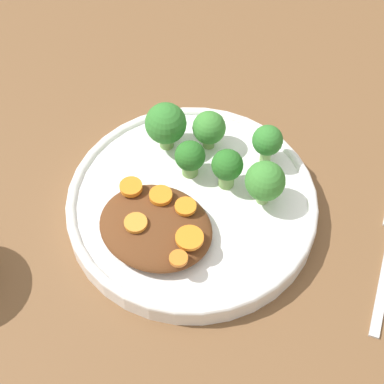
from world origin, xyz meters
The scene contains 15 objects.
ground_plane centered at (0.00, 0.00, 0.00)m, with size 4.00×4.00×0.00m, color brown.
plate centered at (0.00, 0.00, 0.01)m, with size 0.27×0.27×0.03m.
stew_mound centered at (0.01, 0.05, 0.03)m, with size 0.12×0.10×0.02m, color #5B3319.
broccoli_floret_0 centered at (-0.07, -0.04, 0.05)m, with size 0.04×0.04×0.05m.
broccoli_floret_1 centered at (0.06, -0.05, 0.06)m, with size 0.05×0.05×0.06m.
broccoli_floret_2 centered at (0.02, -0.08, 0.05)m, with size 0.04×0.04×0.05m.
broccoli_floret_3 centered at (-0.02, -0.04, 0.05)m, with size 0.03×0.03×0.05m.
broccoli_floret_4 centered at (-0.04, -0.09, 0.05)m, with size 0.03×0.03×0.05m.
broccoli_floret_5 centered at (0.02, -0.03, 0.05)m, with size 0.03×0.03×0.05m.
carrot_slice_0 centered at (0.03, 0.07, 0.05)m, with size 0.02×0.02×0.00m, color orange.
carrot_slice_1 centered at (-0.01, 0.03, 0.05)m, with size 0.02×0.02×0.00m, color orange.
carrot_slice_2 centered at (0.02, 0.03, 0.05)m, with size 0.02×0.02×0.01m, color orange.
carrot_slice_3 centered at (-0.03, 0.06, 0.05)m, with size 0.03×0.03×0.00m, color orange.
carrot_slice_4 centered at (0.05, 0.03, 0.05)m, with size 0.02×0.02×0.01m, color orange.
carrot_slice_5 centered at (-0.03, 0.08, 0.05)m, with size 0.02×0.02×0.00m, color orange.
Camera 1 is at (-0.19, 0.34, 0.58)m, focal length 60.00 mm.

